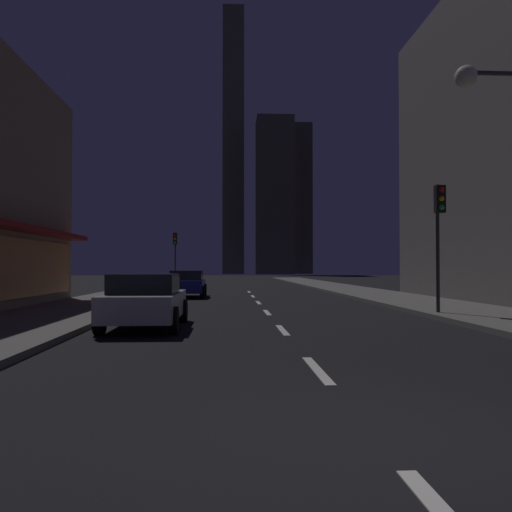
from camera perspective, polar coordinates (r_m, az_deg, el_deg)
The scene contains 13 objects.
ground_plane at distance 37.07m, azimuth -0.95°, elevation -3.83°, with size 78.00×136.00×0.10m, color black.
sidewalk_right at distance 37.98m, azimuth 9.69°, elevation -3.56°, with size 4.00×76.00×0.15m, color #605E59.
sidewalk_left at distance 37.45m, azimuth -11.73°, elevation -3.58°, with size 4.00×76.00×0.15m, color #605E59.
lane_marking_center at distance 18.73m, azimuth 1.22°, elevation -6.20°, with size 0.16×33.40×0.01m.
skyscraper_distant_tall at distance 133.75m, azimuth -2.51°, elevation 12.32°, with size 5.25×7.93×65.97m, color #5D5846.
skyscraper_distant_mid at distance 123.15m, azimuth 2.05°, elevation 6.54°, with size 8.52×8.29×36.56m, color #504C3C.
skyscraper_distant_short at distance 133.62m, azimuth 4.74°, elevation 6.14°, with size 5.62×8.23×37.55m, color #4F4B3B.
car_parked_near at distance 14.27m, azimuth -11.97°, elevation -4.77°, with size 1.98×4.24×1.45m.
car_parked_far at distance 28.56m, azimuth -7.53°, elevation -3.00°, with size 1.98×4.24×1.45m.
fire_hydrant_far_left at distance 26.71m, azimuth -12.83°, elevation -3.72°, with size 0.42×0.30×0.65m.
traffic_light_near_right at distance 18.11m, azimuth 19.37°, elevation 3.79°, with size 0.32×0.48×4.20m.
traffic_light_far_left at distance 41.22m, azimuth -8.82°, elevation 0.96°, with size 0.32×0.48×4.20m.
street_lamp_right at distance 14.86m, azimuth 24.78°, elevation 12.26°, with size 1.96×0.56×6.58m.
Camera 1 is at (-1.42, -5.00, 1.63)m, focal length 36.62 mm.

